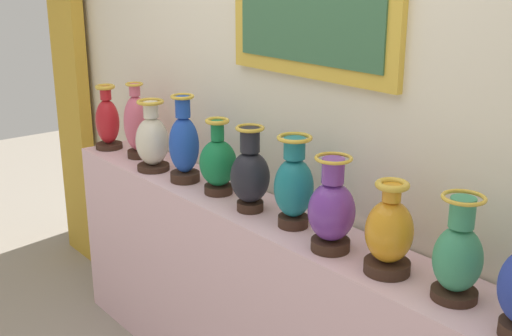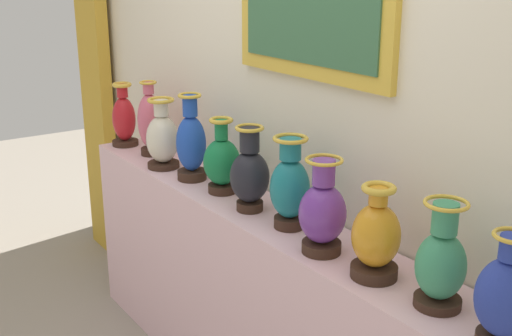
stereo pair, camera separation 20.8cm
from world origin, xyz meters
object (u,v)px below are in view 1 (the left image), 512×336
(vase_ivory, at_px, (152,140))
(vase_onyx, at_px, (249,174))
(vase_emerald, at_px, (218,163))
(vase_crimson, at_px, (108,121))
(vase_teal, at_px, (294,185))
(vase_jade, at_px, (458,256))
(vase_violet, at_px, (332,210))
(vase_amber, at_px, (389,233))
(vase_rose, at_px, (137,124))
(vase_sapphire, at_px, (184,145))

(vase_ivory, relative_size, vase_onyx, 0.98)
(vase_emerald, relative_size, vase_onyx, 0.95)
(vase_emerald, xyz_separation_m, vase_onyx, (0.25, -0.02, 0.02))
(vase_crimson, bearing_deg, vase_onyx, 0.64)
(vase_ivory, distance_m, vase_teal, 0.98)
(vase_ivory, distance_m, vase_jade, 1.71)
(vase_crimson, distance_m, vase_violet, 1.72)
(vase_onyx, relative_size, vase_jade, 1.07)
(vase_ivory, distance_m, vase_amber, 1.47)
(vase_ivory, bearing_deg, vase_emerald, 5.67)
(vase_violet, bearing_deg, vase_rose, 178.27)
(vase_sapphire, bearing_deg, vase_crimson, -178.88)
(vase_sapphire, xyz_separation_m, vase_jade, (1.47, 0.02, -0.03))
(vase_jade, bearing_deg, vase_amber, -174.94)
(vase_emerald, xyz_separation_m, vase_violet, (0.74, -0.04, 0.01))
(vase_teal, bearing_deg, vase_crimson, -178.54)
(vase_ivory, relative_size, vase_amber, 1.10)
(vase_crimson, bearing_deg, vase_rose, 8.18)
(vase_ivory, xyz_separation_m, vase_onyx, (0.73, 0.03, 0.01))
(vase_onyx, bearing_deg, vase_emerald, 174.93)
(vase_violet, bearing_deg, vase_emerald, 176.68)
(vase_emerald, distance_m, vase_violet, 0.74)
(vase_rose, bearing_deg, vase_jade, -0.10)
(vase_ivory, relative_size, vase_jade, 1.05)
(vase_teal, relative_size, vase_violet, 1.05)
(vase_rose, height_order, vase_violet, vase_rose)
(vase_emerald, xyz_separation_m, vase_amber, (0.98, -0.02, -0.00))
(vase_rose, xyz_separation_m, vase_ivory, (0.24, -0.05, -0.03))
(vase_violet, bearing_deg, vase_jade, 4.72)
(vase_rose, height_order, vase_ivory, vase_rose)
(vase_onyx, xyz_separation_m, vase_amber, (0.73, -0.00, -0.02))
(vase_ivory, distance_m, vase_violet, 1.22)
(vase_amber, bearing_deg, vase_sapphire, 179.87)
(vase_crimson, height_order, vase_rose, vase_rose)
(vase_crimson, bearing_deg, vase_amber, 0.34)
(vase_violet, relative_size, vase_amber, 1.09)
(vase_rose, height_order, vase_emerald, vase_rose)
(vase_sapphire, distance_m, vase_emerald, 0.24)
(vase_rose, height_order, vase_sapphire, vase_sapphire)
(vase_crimson, relative_size, vase_sapphire, 0.86)
(vase_emerald, bearing_deg, vase_violet, -3.32)
(vase_amber, bearing_deg, vase_emerald, 178.59)
(vase_teal, xyz_separation_m, vase_jade, (0.74, -0.00, -0.03))
(vase_jade, bearing_deg, vase_rose, 179.90)
(vase_rose, bearing_deg, vase_sapphire, -2.67)
(vase_rose, xyz_separation_m, vase_onyx, (0.97, -0.02, -0.02))
(vase_amber, bearing_deg, vase_rose, 179.15)
(vase_ivory, height_order, vase_onyx, vase_onyx)
(vase_rose, xyz_separation_m, vase_teal, (1.22, 0.00, -0.01))
(vase_violet, bearing_deg, vase_amber, 4.38)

